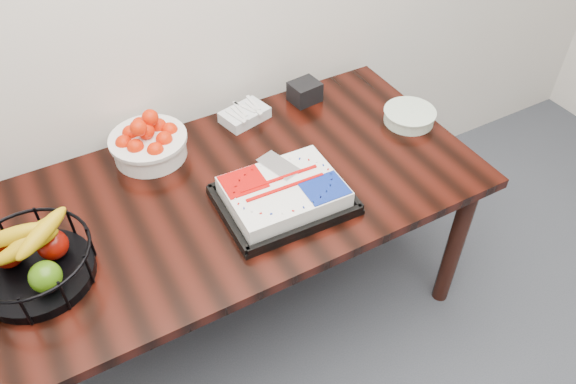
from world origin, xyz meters
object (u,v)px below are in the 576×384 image
tangerine_bowl (148,139)px  fruit_basket (32,261)px  napkin_box (305,92)px  plate_stack (409,116)px  cake_tray (284,195)px  table (234,206)px

tangerine_bowl → fruit_basket: (-0.49, -0.39, 0.00)m
fruit_basket → napkin_box: size_ratio=3.03×
plate_stack → napkin_box: 0.45m
fruit_basket → napkin_box: bearing=19.4°
cake_tray → napkin_box: (0.38, 0.50, 0.00)m
fruit_basket → table: bearing=5.8°
table → tangerine_bowl: tangerine_bowl is taller
cake_tray → tangerine_bowl: bearing=123.7°
table → tangerine_bowl: (-0.19, 0.32, 0.17)m
tangerine_bowl → napkin_box: 0.70m
tangerine_bowl → plate_stack: 1.04m
napkin_box → tangerine_bowl: bearing=-177.5°
tangerine_bowl → fruit_basket: bearing=-141.8°
cake_tray → fruit_basket: bearing=174.1°
cake_tray → fruit_basket: size_ratio=1.25×
plate_stack → napkin_box: bearing=131.1°
plate_stack → napkin_box: size_ratio=1.76×
tangerine_bowl → napkin_box: tangerine_bowl is taller
tangerine_bowl → plate_stack: bearing=-17.2°
cake_tray → fruit_basket: 0.82m
tangerine_bowl → cake_tray: bearing=-56.3°
cake_tray → fruit_basket: (-0.81, 0.08, 0.04)m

